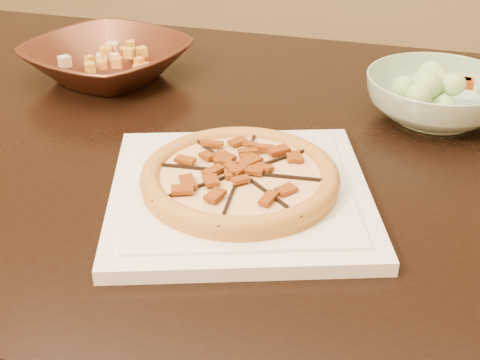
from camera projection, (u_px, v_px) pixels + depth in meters
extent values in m
cube|color=black|center=(194.00, 145.00, 1.01)|extent=(1.52, 1.00, 0.04)
cube|color=white|center=(240.00, 194.00, 0.83)|extent=(0.40, 0.40, 0.02)
cube|color=white|center=(240.00, 187.00, 0.83)|extent=(0.34, 0.34, 0.00)
cylinder|color=#E29345|center=(240.00, 181.00, 0.82)|extent=(0.24, 0.24, 0.01)
torus|color=#E29345|center=(240.00, 176.00, 0.82)|extent=(0.25, 0.25, 0.02)
cylinder|color=#FFD7A1|center=(240.00, 176.00, 0.82)|extent=(0.20, 0.20, 0.01)
cube|color=black|center=(240.00, 173.00, 0.82)|extent=(0.02, 0.24, 0.01)
cube|color=black|center=(240.00, 173.00, 0.82)|extent=(0.18, 0.16, 0.01)
cube|color=black|center=(240.00, 173.00, 0.82)|extent=(0.24, 0.02, 0.01)
cube|color=black|center=(240.00, 173.00, 0.82)|extent=(0.16, 0.18, 0.01)
cube|color=#93420F|center=(254.00, 172.00, 0.81)|extent=(0.02, 0.02, 0.00)
cube|color=#93420F|center=(273.00, 171.00, 0.82)|extent=(0.03, 0.02, 0.00)
cube|color=#93420F|center=(289.00, 165.00, 0.83)|extent=(0.03, 0.02, 0.00)
cube|color=#93420F|center=(258.00, 167.00, 0.83)|extent=(0.03, 0.03, 0.00)
cube|color=#93420F|center=(270.00, 160.00, 0.84)|extent=(0.03, 0.03, 0.00)
cube|color=#93420F|center=(275.00, 151.00, 0.86)|extent=(0.02, 0.03, 0.00)
cube|color=#93420F|center=(252.00, 160.00, 0.84)|extent=(0.02, 0.03, 0.00)
cube|color=#93420F|center=(252.00, 151.00, 0.86)|extent=(0.01, 0.02, 0.00)
cube|color=#93420F|center=(245.00, 142.00, 0.88)|extent=(0.02, 0.03, 0.00)
cube|color=#93420F|center=(236.00, 156.00, 0.85)|extent=(0.02, 0.03, 0.00)
cube|color=#93420F|center=(225.00, 149.00, 0.87)|extent=(0.02, 0.03, 0.00)
cube|color=#93420F|center=(231.00, 163.00, 0.83)|extent=(0.03, 0.03, 0.00)
cube|color=#93420F|center=(216.00, 158.00, 0.84)|extent=(0.03, 0.02, 0.00)
cube|color=#93420F|center=(197.00, 156.00, 0.85)|extent=(0.03, 0.02, 0.00)
cube|color=#93420F|center=(219.00, 166.00, 0.83)|extent=(0.03, 0.02, 0.00)
cube|color=#93420F|center=(199.00, 167.00, 0.83)|extent=(0.02, 0.02, 0.00)
cube|color=#93420F|center=(180.00, 171.00, 0.82)|extent=(0.03, 0.02, 0.00)
cube|color=#93420F|center=(212.00, 174.00, 0.81)|extent=(0.03, 0.02, 0.00)
cube|color=#93420F|center=(196.00, 181.00, 0.80)|extent=(0.03, 0.03, 0.00)
cube|color=#93420F|center=(227.00, 176.00, 0.81)|extent=(0.03, 0.03, 0.00)
cube|color=#93420F|center=(217.00, 184.00, 0.79)|extent=(0.02, 0.03, 0.00)
cube|color=#93420F|center=(213.00, 195.00, 0.77)|extent=(0.02, 0.03, 0.00)
cube|color=#93420F|center=(234.00, 181.00, 0.80)|extent=(0.01, 0.02, 0.00)
cube|color=#93420F|center=(236.00, 192.00, 0.77)|extent=(0.02, 0.03, 0.00)
cube|color=#93420F|center=(248.00, 202.00, 0.76)|extent=(0.02, 0.03, 0.00)
cube|color=#93420F|center=(249.00, 184.00, 0.79)|extent=(0.02, 0.03, 0.00)
cube|color=#93420F|center=(265.00, 191.00, 0.78)|extent=(0.03, 0.03, 0.00)
cube|color=#93420F|center=(286.00, 195.00, 0.77)|extent=(0.03, 0.02, 0.00)
cube|color=#93420F|center=(267.00, 180.00, 0.80)|extent=(0.03, 0.02, 0.00)
cube|color=#93420F|center=(288.00, 181.00, 0.80)|extent=(0.03, 0.02, 0.00)
imported|color=brown|center=(108.00, 61.00, 1.18)|extent=(0.34, 0.34, 0.07)
cube|color=#CCB287|center=(105.00, 35.00, 1.15)|extent=(0.03, 0.03, 0.03)
cube|color=orange|center=(115.00, 35.00, 1.15)|extent=(0.03, 0.03, 0.03)
cube|color=gold|center=(125.00, 32.00, 1.17)|extent=(0.03, 0.03, 0.03)
cube|color=#CCB287|center=(129.00, 28.00, 1.19)|extent=(0.03, 0.03, 0.03)
cube|color=orange|center=(108.00, 33.00, 1.16)|extent=(0.03, 0.03, 0.03)
cube|color=gold|center=(107.00, 30.00, 1.18)|extent=(0.03, 0.03, 0.03)
cube|color=#CCB287|center=(99.00, 27.00, 1.19)|extent=(0.03, 0.03, 0.03)
cube|color=orange|center=(104.00, 35.00, 1.15)|extent=(0.03, 0.03, 0.03)
cube|color=gold|center=(95.00, 33.00, 1.16)|extent=(0.03, 0.03, 0.03)
cube|color=#CCB287|center=(84.00, 35.00, 1.15)|extent=(0.03, 0.03, 0.03)
cube|color=orange|center=(72.00, 38.00, 1.14)|extent=(0.03, 0.03, 0.03)
cube|color=gold|center=(99.00, 36.00, 1.15)|extent=(0.03, 0.03, 0.03)
cube|color=#CCB287|center=(93.00, 40.00, 1.13)|extent=(0.03, 0.03, 0.03)
cube|color=orange|center=(95.00, 44.00, 1.11)|extent=(0.03, 0.03, 0.03)
cube|color=gold|center=(105.00, 36.00, 1.15)|extent=(0.03, 0.03, 0.03)
cube|color=#CCB287|center=(110.00, 38.00, 1.14)|extent=(0.03, 0.03, 0.03)
cube|color=orange|center=(121.00, 39.00, 1.13)|extent=(0.03, 0.03, 0.03)
imported|color=#A7C2B0|center=(437.00, 97.00, 1.03)|extent=(0.27, 0.27, 0.07)
sphere|color=beige|center=(442.00, 65.00, 1.01)|extent=(0.04, 0.04, 0.04)
sphere|color=beige|center=(453.00, 63.00, 1.01)|extent=(0.04, 0.04, 0.04)
sphere|color=beige|center=(447.00, 57.00, 1.04)|extent=(0.04, 0.04, 0.04)
sphere|color=beige|center=(438.00, 63.00, 1.01)|extent=(0.04, 0.04, 0.04)
sphere|color=beige|center=(421.00, 61.00, 1.02)|extent=(0.04, 0.04, 0.04)
sphere|color=beige|center=(440.00, 65.00, 1.01)|extent=(0.04, 0.04, 0.04)
sphere|color=beige|center=(434.00, 69.00, 0.99)|extent=(0.04, 0.04, 0.04)
sphere|color=beige|center=(447.00, 76.00, 0.97)|extent=(0.04, 0.04, 0.04)
sphere|color=beige|center=(449.00, 68.00, 1.00)|extent=(0.04, 0.04, 0.04)
cube|color=#CA3F09|center=(458.00, 67.00, 1.02)|extent=(0.02, 0.02, 0.01)
cube|color=#CA3F09|center=(419.00, 66.00, 1.03)|extent=(0.02, 0.02, 0.01)
cube|color=#CA3F09|center=(445.00, 79.00, 0.98)|extent=(0.02, 0.02, 0.01)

